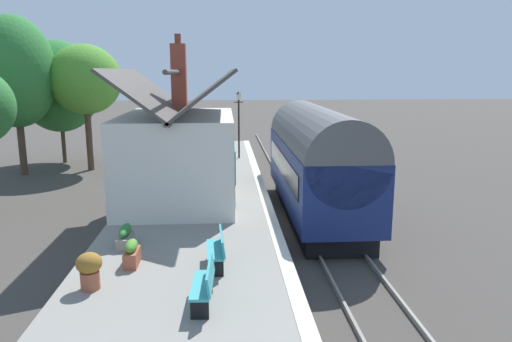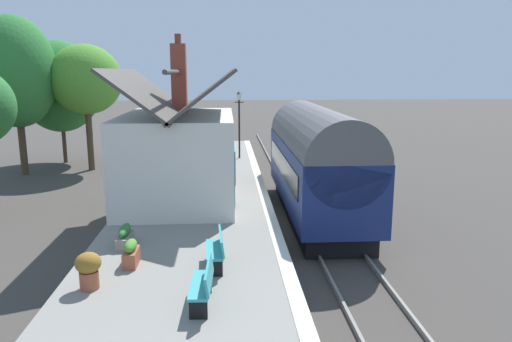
% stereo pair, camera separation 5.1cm
% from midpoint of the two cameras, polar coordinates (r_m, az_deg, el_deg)
% --- Properties ---
extents(ground_plane, '(160.00, 160.00, 0.00)m').
position_cam_midpoint_polar(ground_plane, '(18.16, 4.86, -6.48)').
color(ground_plane, '#423D38').
extents(platform, '(32.00, 5.45, 0.93)m').
position_cam_midpoint_polar(platform, '(17.86, -7.06, -5.29)').
color(platform, gray).
rests_on(platform, ground).
extents(platform_edge_coping, '(32.00, 0.36, 0.02)m').
position_cam_midpoint_polar(platform_edge_coping, '(17.75, 1.14, -3.70)').
color(platform_edge_coping, beige).
rests_on(platform_edge_coping, platform).
extents(rail_near, '(52.00, 0.08, 0.14)m').
position_cam_midpoint_polar(rail_near, '(18.45, 9.88, -6.10)').
color(rail_near, gray).
rests_on(rail_near, ground).
extents(rail_far, '(52.00, 0.08, 0.14)m').
position_cam_midpoint_polar(rail_far, '(18.17, 5.43, -6.25)').
color(rail_far, gray).
rests_on(rail_far, ground).
extents(train, '(9.78, 2.73, 4.32)m').
position_cam_midpoint_polar(train, '(18.82, 7.18, 1.09)').
color(train, black).
rests_on(train, ground).
extents(station_building, '(6.65, 4.27, 6.11)m').
position_cam_midpoint_polar(station_building, '(18.06, -9.21, 2.02)').
color(station_building, silver).
rests_on(station_building, platform).
extents(bench_by_lamp, '(1.42, 0.50, 0.88)m').
position_cam_midpoint_polar(bench_by_lamp, '(11.97, -4.70, -9.16)').
color(bench_by_lamp, teal).
rests_on(bench_by_lamp, platform).
extents(bench_mid_platform, '(1.42, 0.49, 0.88)m').
position_cam_midpoint_polar(bench_mid_platform, '(10.15, -6.24, -13.16)').
color(bench_mid_platform, teal).
rests_on(bench_mid_platform, platform).
extents(planter_by_door, '(0.76, 0.32, 0.65)m').
position_cam_midpoint_polar(planter_by_door, '(12.50, -14.62, -9.40)').
color(planter_by_door, '#9E5138').
rests_on(planter_by_door, platform).
extents(planter_under_sign, '(0.57, 0.57, 0.84)m').
position_cam_midpoint_polar(planter_under_sign, '(11.41, -19.27, -10.87)').
color(planter_under_sign, '#9E5138').
rests_on(planter_under_sign, platform).
extents(planter_bench_right, '(1.06, 0.32, 0.57)m').
position_cam_midpoint_polar(planter_bench_right, '(13.91, -15.33, -7.41)').
color(planter_bench_right, gray).
rests_on(planter_bench_right, platform).
extents(planter_corner_building, '(0.52, 0.52, 0.76)m').
position_cam_midpoint_polar(planter_corner_building, '(24.29, -5.39, 1.33)').
color(planter_corner_building, gray).
rests_on(planter_corner_building, platform).
extents(planter_bench_left, '(0.38, 0.38, 0.67)m').
position_cam_midpoint_polar(planter_bench_left, '(25.37, -10.17, 1.60)').
color(planter_bench_left, '#9E5138').
rests_on(planter_bench_left, platform).
extents(lamp_post_platform, '(0.32, 0.50, 3.66)m').
position_cam_midpoint_polar(lamp_post_platform, '(26.49, -2.12, 7.02)').
color(lamp_post_platform, black).
rests_on(lamp_post_platform, platform).
extents(tree_far_right, '(4.67, 4.19, 8.63)m').
position_cam_midpoint_polar(tree_far_right, '(29.35, -26.74, 10.43)').
color(tree_far_right, '#4C3828').
rests_on(tree_far_right, ground).
extents(tree_distant, '(4.18, 4.02, 7.17)m').
position_cam_midpoint_polar(tree_distant, '(29.24, -19.66, 10.14)').
color(tree_distant, '#4C3828').
rests_on(tree_distant, ground).
extents(tree_far_left, '(4.96, 4.88, 7.53)m').
position_cam_midpoint_polar(tree_far_left, '(32.28, -22.36, 9.24)').
color(tree_far_left, '#4C3828').
rests_on(tree_far_left, ground).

